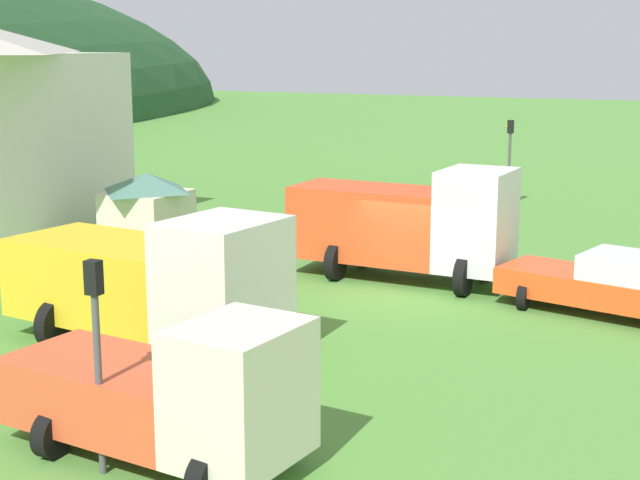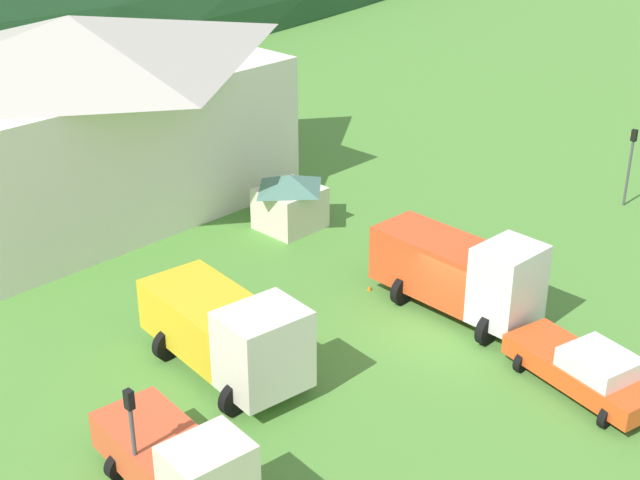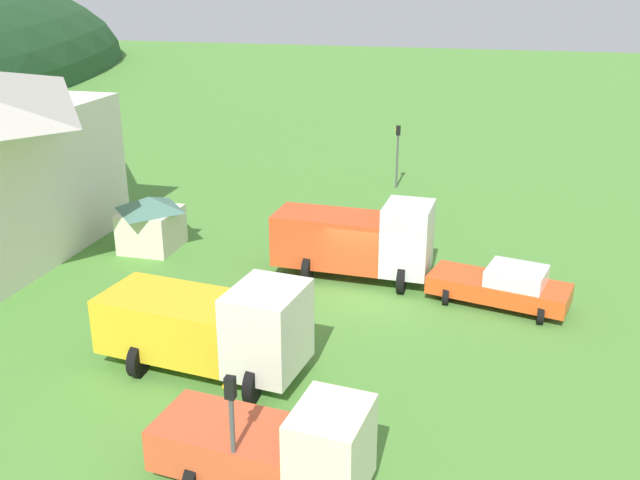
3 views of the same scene
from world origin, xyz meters
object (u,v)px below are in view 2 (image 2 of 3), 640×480
light_truck_cream (181,463)px  traffic_cone_near_pickup (369,290)px  heavy_rig_striped (229,331)px  service_pickup_orange (586,369)px  depot_building (79,110)px  heavy_rig_white (461,271)px  traffic_light_west (133,433)px  traffic_light_east (630,159)px  play_shed_cream (290,201)px

light_truck_cream → traffic_cone_near_pickup: bearing=115.0°
heavy_rig_striped → service_pickup_orange: size_ratio=1.24×
service_pickup_orange → depot_building: bearing=-161.5°
traffic_cone_near_pickup → light_truck_cream: bearing=-161.3°
heavy_rig_white → traffic_light_west: bearing=-88.4°
service_pickup_orange → traffic_light_west: 14.40m
depot_building → traffic_cone_near_pickup: depot_building is taller
heavy_rig_striped → traffic_light_east: 22.47m
heavy_rig_white → traffic_light_east: 13.77m
light_truck_cream → heavy_rig_striped: size_ratio=0.81×
depot_building → heavy_rig_white: 19.50m
depot_building → heavy_rig_striped: 16.90m
heavy_rig_striped → traffic_light_east: size_ratio=1.86×
light_truck_cream → traffic_light_west: size_ratio=1.58×
traffic_light_west → traffic_light_east: bearing=0.6°
depot_building → service_pickup_orange: bearing=-84.5°
traffic_light_east → traffic_cone_near_pickup: traffic_light_east is taller
play_shed_cream → traffic_light_west: size_ratio=0.79×
depot_building → play_shed_cream: (4.67, -8.94, -3.26)m
heavy_rig_striped → heavy_rig_white: heavy_rig_white is taller
heavy_rig_white → service_pickup_orange: heavy_rig_white is taller
light_truck_cream → heavy_rig_white: heavy_rig_white is taller
play_shed_cream → traffic_light_east: traffic_light_east is taller
heavy_rig_striped → traffic_light_east: bearing=90.4°
traffic_cone_near_pickup → play_shed_cream: bearing=73.0°
depot_building → traffic_light_east: depot_building is taller
depot_building → play_shed_cream: bearing=-62.4°
traffic_light_west → heavy_rig_white: bearing=-0.7°
traffic_light_west → traffic_cone_near_pickup: traffic_light_west is taller
heavy_rig_striped → traffic_light_west: 6.44m
play_shed_cream → light_truck_cream: 17.97m
play_shed_cream → traffic_light_east: size_ratio=0.75×
heavy_rig_striped → traffic_cone_near_pickup: (7.57, 0.51, -1.63)m
depot_building → heavy_rig_white: size_ratio=2.70×
heavy_rig_striped → traffic_light_east: traffic_light_east is taller
traffic_light_west → traffic_light_east: size_ratio=0.95×
heavy_rig_white → traffic_light_west: size_ratio=1.85×
light_truck_cream → traffic_cone_near_pickup: size_ratio=11.87×
light_truck_cream → service_pickup_orange: size_ratio=1.00×
light_truck_cream → traffic_light_west: traffic_light_west is taller
service_pickup_orange → traffic_light_west: bearing=-102.0°
depot_building → heavy_rig_striped: bearing=-107.0°
heavy_rig_striped → depot_building: bearing=170.0°
light_truck_cream → traffic_cone_near_pickup: 13.22m
depot_building → light_truck_cream: depot_building is taller
light_truck_cream → traffic_light_east: traffic_light_east is taller
depot_building → traffic_light_west: (-10.61, -18.78, -2.34)m
play_shed_cream → heavy_rig_white: heavy_rig_white is taller
heavy_rig_white → traffic_cone_near_pickup: heavy_rig_white is taller
service_pickup_orange → traffic_light_east: (15.06, 6.36, 1.49)m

